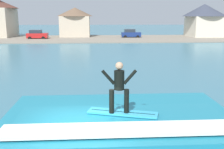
% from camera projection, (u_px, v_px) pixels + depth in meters
% --- Properties ---
extents(wave_crest, '(7.71, 4.66, 1.56)m').
position_uv_depth(wave_crest, '(119.00, 132.00, 9.17)').
color(wave_crest, teal).
rests_on(wave_crest, ground_plane).
extents(surfboard, '(2.30, 1.13, 0.06)m').
position_uv_depth(surfboard, '(123.00, 113.00, 8.61)').
color(surfboard, '#33A5CC').
rests_on(surfboard, wave_crest).
extents(surfer, '(1.12, 0.32, 1.65)m').
position_uv_depth(surfer, '(119.00, 85.00, 8.33)').
color(surfer, black).
rests_on(surfer, surfboard).
extents(shoreline_bank, '(120.00, 16.87, 0.17)m').
position_uv_depth(shoreline_bank, '(93.00, 39.00, 53.60)').
color(shoreline_bank, gray).
rests_on(shoreline_bank, ground_plane).
extents(car_near_shore, '(4.00, 2.29, 1.86)m').
position_uv_depth(car_near_shore, '(37.00, 35.00, 52.71)').
color(car_near_shore, red).
rests_on(car_near_shore, ground_plane).
extents(car_far_shore, '(4.01, 2.07, 1.86)m').
position_uv_depth(car_far_shore, '(131.00, 34.00, 55.66)').
color(car_far_shore, navy).
rests_on(car_far_shore, ground_plane).
extents(house_gabled_white, '(9.37, 9.37, 7.03)m').
position_uv_depth(house_gabled_white, '(204.00, 18.00, 57.65)').
color(house_gabled_white, beige).
rests_on(house_gabled_white, ground_plane).
extents(house_small_cottage, '(7.71, 7.71, 6.30)m').
position_uv_depth(house_small_cottage, '(75.00, 21.00, 57.73)').
color(house_small_cottage, beige).
rests_on(house_small_cottage, ground_plane).
extents(tree_tall_bare, '(2.10, 2.10, 4.94)m').
position_uv_depth(tree_tall_bare, '(200.00, 20.00, 57.23)').
color(tree_tall_bare, brown).
rests_on(tree_tall_bare, ground_plane).
extents(tree_short_bushy, '(2.14, 2.14, 5.19)m').
position_uv_depth(tree_short_bushy, '(69.00, 18.00, 56.51)').
color(tree_short_bushy, brown).
rests_on(tree_short_bushy, ground_plane).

